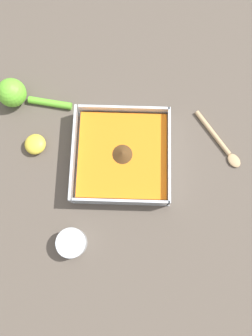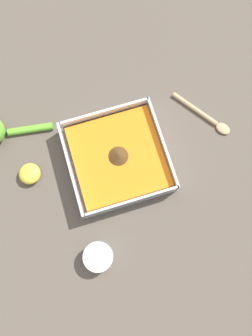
{
  "view_description": "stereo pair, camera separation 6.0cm",
  "coord_description": "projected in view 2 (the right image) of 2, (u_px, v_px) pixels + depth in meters",
  "views": [
    {
      "loc": [
        0.23,
        0.02,
        0.82
      ],
      "look_at": [
        0.05,
        0.01,
        0.03
      ],
      "focal_mm": 35.0,
      "sensor_mm": 36.0,
      "label": 1
    },
    {
      "loc": [
        0.22,
        -0.04,
        0.82
      ],
      "look_at": [
        0.05,
        0.01,
        0.03
      ],
      "focal_mm": 35.0,
      "sensor_mm": 36.0,
      "label": 2
    }
  ],
  "objects": [
    {
      "name": "square_dish",
      "position": [
        117.0,
        158.0,
        0.83
      ],
      "size": [
        0.24,
        0.24,
        0.06
      ],
      "color": "silver",
      "rests_on": "ground_plane"
    },
    {
      "name": "ground_plane",
      "position": [
        117.0,
        155.0,
        0.85
      ],
      "size": [
        4.0,
        4.0,
        0.0
      ],
      "primitive_type": "plane",
      "color": "brown"
    },
    {
      "name": "spice_bowl",
      "position": [
        99.0,
        257.0,
        0.77
      ],
      "size": [
        0.07,
        0.07,
        0.04
      ],
      "color": "silver",
      "rests_on": "ground_plane"
    },
    {
      "name": "lemon_half",
      "position": [
        30.0,
        174.0,
        0.82
      ],
      "size": [
        0.05,
        0.05,
        0.03
      ],
      "color": "yellow",
      "rests_on": "ground_plane"
    },
    {
      "name": "wooden_spoon",
      "position": [
        205.0,
        116.0,
        0.87
      ],
      "size": [
        0.16,
        0.12,
        0.01
      ],
      "rotation": [
        0.0,
        0.0,
        0.62
      ],
      "color": "tan",
      "rests_on": "ground_plane"
    }
  ]
}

